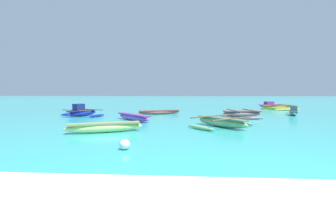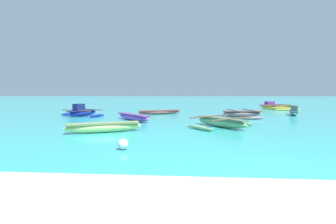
{
  "view_description": "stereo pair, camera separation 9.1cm",
  "coord_description": "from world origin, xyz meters",
  "px_view_note": "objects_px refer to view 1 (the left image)",
  "views": [
    {
      "loc": [
        -2.35,
        -3.4,
        1.8
      ],
      "look_at": [
        -3.5,
        14.61,
        0.25
      ],
      "focal_mm": 24.0,
      "sensor_mm": 36.0,
      "label": 1
    },
    {
      "loc": [
        -2.26,
        -3.39,
        1.8
      ],
      "look_at": [
        -3.5,
        14.61,
        0.25
      ],
      "focal_mm": 24.0,
      "sensor_mm": 36.0,
      "label": 2
    }
  ],
  "objects_px": {
    "moored_boat_1": "(293,112)",
    "moored_boat_4": "(242,114)",
    "moored_boat_5": "(82,112)",
    "moored_boat_2": "(221,122)",
    "moored_boat_0": "(271,105)",
    "moored_boat_3": "(105,127)",
    "moored_boat_6": "(279,107)",
    "mooring_buoy_0": "(125,144)",
    "moored_boat_7": "(159,112)",
    "moored_boat_8": "(133,117)"
  },
  "relations": [
    {
      "from": "moored_boat_1",
      "to": "moored_boat_4",
      "type": "bearing_deg",
      "value": 131.15
    },
    {
      "from": "moored_boat_5",
      "to": "moored_boat_2",
      "type": "bearing_deg",
      "value": -93.79
    },
    {
      "from": "moored_boat_0",
      "to": "moored_boat_4",
      "type": "bearing_deg",
      "value": -140.92
    },
    {
      "from": "moored_boat_0",
      "to": "moored_boat_3",
      "type": "height_order",
      "value": "moored_boat_0"
    },
    {
      "from": "moored_boat_6",
      "to": "mooring_buoy_0",
      "type": "relative_size",
      "value": 12.13
    },
    {
      "from": "mooring_buoy_0",
      "to": "moored_boat_1",
      "type": "bearing_deg",
      "value": 47.57
    },
    {
      "from": "moored_boat_1",
      "to": "mooring_buoy_0",
      "type": "xyz_separation_m",
      "value": [
        -10.79,
        -11.81,
        -0.1
      ]
    },
    {
      "from": "moored_boat_7",
      "to": "moored_boat_4",
      "type": "bearing_deg",
      "value": -38.35
    },
    {
      "from": "moored_boat_0",
      "to": "moored_boat_1",
      "type": "relative_size",
      "value": 1.51
    },
    {
      "from": "moored_boat_1",
      "to": "moored_boat_4",
      "type": "relative_size",
      "value": 0.67
    },
    {
      "from": "moored_boat_6",
      "to": "moored_boat_7",
      "type": "relative_size",
      "value": 1.11
    },
    {
      "from": "moored_boat_7",
      "to": "mooring_buoy_0",
      "type": "relative_size",
      "value": 10.91
    },
    {
      "from": "moored_boat_2",
      "to": "moored_boat_4",
      "type": "relative_size",
      "value": 0.99
    },
    {
      "from": "moored_boat_5",
      "to": "moored_boat_4",
      "type": "bearing_deg",
      "value": -65.96
    },
    {
      "from": "moored_boat_1",
      "to": "moored_boat_2",
      "type": "distance_m",
      "value": 9.73
    },
    {
      "from": "moored_boat_3",
      "to": "moored_boat_7",
      "type": "bearing_deg",
      "value": 57.6
    },
    {
      "from": "moored_boat_3",
      "to": "moored_boat_4",
      "type": "height_order",
      "value": "moored_boat_4"
    },
    {
      "from": "moored_boat_8",
      "to": "mooring_buoy_0",
      "type": "height_order",
      "value": "moored_boat_8"
    },
    {
      "from": "moored_boat_0",
      "to": "moored_boat_3",
      "type": "distance_m",
      "value": 23.79
    },
    {
      "from": "moored_boat_3",
      "to": "moored_boat_4",
      "type": "distance_m",
      "value": 10.68
    },
    {
      "from": "moored_boat_4",
      "to": "moored_boat_7",
      "type": "distance_m",
      "value": 6.63
    },
    {
      "from": "moored_boat_0",
      "to": "mooring_buoy_0",
      "type": "bearing_deg",
      "value": -141.88
    },
    {
      "from": "moored_boat_8",
      "to": "mooring_buoy_0",
      "type": "xyz_separation_m",
      "value": [
        1.36,
        -7.48,
        -0.06
      ]
    },
    {
      "from": "moored_boat_5",
      "to": "mooring_buoy_0",
      "type": "distance_m",
      "value": 11.49
    },
    {
      "from": "moored_boat_0",
      "to": "moored_boat_8",
      "type": "bearing_deg",
      "value": -156.17
    },
    {
      "from": "moored_boat_5",
      "to": "moored_boat_0",
      "type": "bearing_deg",
      "value": -34.86
    },
    {
      "from": "moored_boat_4",
      "to": "moored_boat_7",
      "type": "relative_size",
      "value": 1.0
    },
    {
      "from": "moored_boat_2",
      "to": "moored_boat_5",
      "type": "height_order",
      "value": "moored_boat_5"
    },
    {
      "from": "moored_boat_0",
      "to": "moored_boat_8",
      "type": "relative_size",
      "value": 1.23
    },
    {
      "from": "moored_boat_3",
      "to": "moored_boat_4",
      "type": "bearing_deg",
      "value": 19.46
    },
    {
      "from": "moored_boat_2",
      "to": "moored_boat_8",
      "type": "bearing_deg",
      "value": -154.91
    },
    {
      "from": "moored_boat_2",
      "to": "moored_boat_5",
      "type": "relative_size",
      "value": 1.03
    },
    {
      "from": "moored_boat_0",
      "to": "moored_boat_4",
      "type": "xyz_separation_m",
      "value": [
        -6.65,
        -11.66,
        -0.01
      ]
    },
    {
      "from": "moored_boat_6",
      "to": "moored_boat_8",
      "type": "distance_m",
      "value": 17.21
    },
    {
      "from": "moored_boat_0",
      "to": "mooring_buoy_0",
      "type": "xyz_separation_m",
      "value": [
        -12.91,
        -21.78,
        -0.09
      ]
    },
    {
      "from": "moored_boat_2",
      "to": "mooring_buoy_0",
      "type": "xyz_separation_m",
      "value": [
        -3.87,
        -4.96,
        -0.09
      ]
    },
    {
      "from": "moored_boat_0",
      "to": "moored_boat_7",
      "type": "relative_size",
      "value": 1.02
    },
    {
      "from": "moored_boat_4",
      "to": "moored_boat_8",
      "type": "relative_size",
      "value": 1.21
    },
    {
      "from": "moored_boat_3",
      "to": "moored_boat_6",
      "type": "relative_size",
      "value": 0.83
    },
    {
      "from": "moored_boat_7",
      "to": "moored_boat_8",
      "type": "height_order",
      "value": "moored_boat_8"
    },
    {
      "from": "moored_boat_0",
      "to": "moored_boat_3",
      "type": "xyz_separation_m",
      "value": [
        -14.6,
        -18.78,
        -0.01
      ]
    },
    {
      "from": "moored_boat_3",
      "to": "moored_boat_8",
      "type": "bearing_deg",
      "value": 63.36
    },
    {
      "from": "moored_boat_2",
      "to": "mooring_buoy_0",
      "type": "relative_size",
      "value": 10.8
    },
    {
      "from": "moored_boat_5",
      "to": "moored_boat_8",
      "type": "height_order",
      "value": "moored_boat_5"
    },
    {
      "from": "moored_boat_3",
      "to": "moored_boat_8",
      "type": "xyz_separation_m",
      "value": [
        0.33,
        4.48,
        -0.02
      ]
    },
    {
      "from": "moored_boat_0",
      "to": "moored_boat_1",
      "type": "xyz_separation_m",
      "value": [
        -2.12,
        -9.97,
        0.01
      ]
    },
    {
      "from": "moored_boat_0",
      "to": "moored_boat_2",
      "type": "bearing_deg",
      "value": -139.48
    },
    {
      "from": "moored_boat_2",
      "to": "moored_boat_3",
      "type": "height_order",
      "value": "moored_boat_2"
    },
    {
      "from": "moored_boat_4",
      "to": "moored_boat_6",
      "type": "bearing_deg",
      "value": 47.42
    },
    {
      "from": "mooring_buoy_0",
      "to": "moored_boat_6",
      "type": "bearing_deg",
      "value": 55.86
    }
  ]
}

